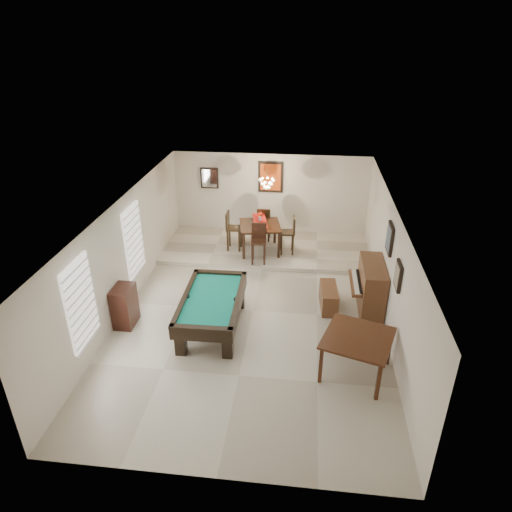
% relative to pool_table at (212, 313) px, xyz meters
% --- Properties ---
extents(ground_plane, '(6.00, 9.00, 0.02)m').
position_rel_pool_table_xyz_m(ground_plane, '(0.81, 0.78, -0.40)').
color(ground_plane, beige).
extents(wall_back, '(6.00, 0.04, 2.60)m').
position_rel_pool_table_xyz_m(wall_back, '(0.81, 5.28, 0.91)').
color(wall_back, silver).
rests_on(wall_back, ground_plane).
extents(wall_front, '(6.00, 0.04, 2.60)m').
position_rel_pool_table_xyz_m(wall_front, '(0.81, -3.72, 0.91)').
color(wall_front, silver).
rests_on(wall_front, ground_plane).
extents(wall_left, '(0.04, 9.00, 2.60)m').
position_rel_pool_table_xyz_m(wall_left, '(-2.19, 0.78, 0.91)').
color(wall_left, silver).
rests_on(wall_left, ground_plane).
extents(wall_right, '(0.04, 9.00, 2.60)m').
position_rel_pool_table_xyz_m(wall_right, '(3.81, 0.78, 0.91)').
color(wall_right, silver).
rests_on(wall_right, ground_plane).
extents(ceiling, '(6.00, 9.00, 0.04)m').
position_rel_pool_table_xyz_m(ceiling, '(0.81, 0.78, 2.21)').
color(ceiling, white).
rests_on(ceiling, wall_back).
extents(dining_step, '(6.00, 2.50, 0.12)m').
position_rel_pool_table_xyz_m(dining_step, '(0.81, 4.03, -0.33)').
color(dining_step, beige).
rests_on(dining_step, ground_plane).
extents(window_left_front, '(0.06, 1.00, 1.70)m').
position_rel_pool_table_xyz_m(window_left_front, '(-2.16, -1.42, 1.01)').
color(window_left_front, white).
rests_on(window_left_front, wall_left).
extents(window_left_rear, '(0.06, 1.00, 1.70)m').
position_rel_pool_table_xyz_m(window_left_rear, '(-2.16, 1.38, 1.01)').
color(window_left_rear, white).
rests_on(window_left_rear, wall_left).
extents(pool_table, '(1.30, 2.34, 0.77)m').
position_rel_pool_table_xyz_m(pool_table, '(0.00, 0.00, 0.00)').
color(pool_table, black).
rests_on(pool_table, ground_plane).
extents(square_table, '(1.54, 1.54, 0.84)m').
position_rel_pool_table_xyz_m(square_table, '(3.02, -1.12, 0.04)').
color(square_table, '#371B0D').
rests_on(square_table, ground_plane).
extents(upright_piano, '(0.79, 1.42, 1.18)m').
position_rel_pool_table_xyz_m(upright_piano, '(3.39, 1.19, 0.20)').
color(upright_piano, brown).
rests_on(upright_piano, ground_plane).
extents(piano_bench, '(0.43, 0.98, 0.53)m').
position_rel_pool_table_xyz_m(piano_bench, '(2.57, 1.15, -0.12)').
color(piano_bench, brown).
rests_on(piano_bench, ground_plane).
extents(apothecary_chest, '(0.42, 0.62, 0.94)m').
position_rel_pool_table_xyz_m(apothecary_chest, '(-1.96, -0.06, 0.08)').
color(apothecary_chest, black).
rests_on(apothecary_chest, ground_plane).
extents(dining_table, '(1.33, 1.33, 0.94)m').
position_rel_pool_table_xyz_m(dining_table, '(0.64, 3.77, 0.20)').
color(dining_table, black).
rests_on(dining_table, dining_step).
extents(flower_vase, '(0.17, 0.17, 0.27)m').
position_rel_pool_table_xyz_m(flower_vase, '(0.64, 3.77, 0.80)').
color(flower_vase, red).
rests_on(flower_vase, dining_table).
extents(dining_chair_south, '(0.44, 0.44, 1.11)m').
position_rel_pool_table_xyz_m(dining_chair_south, '(0.69, 3.04, 0.29)').
color(dining_chair_south, black).
rests_on(dining_chair_south, dining_step).
extents(dining_chair_north, '(0.39, 0.39, 1.05)m').
position_rel_pool_table_xyz_m(dining_chair_north, '(0.69, 4.56, 0.26)').
color(dining_chair_north, black).
rests_on(dining_chair_north, dining_step).
extents(dining_chair_west, '(0.42, 0.42, 1.14)m').
position_rel_pool_table_xyz_m(dining_chair_west, '(-0.11, 3.80, 0.30)').
color(dining_chair_west, black).
rests_on(dining_chair_west, dining_step).
extents(dining_chair_east, '(0.44, 0.44, 1.10)m').
position_rel_pool_table_xyz_m(dining_chair_east, '(1.43, 3.73, 0.28)').
color(dining_chair_east, black).
rests_on(dining_chair_east, dining_step).
extents(chandelier, '(0.44, 0.44, 0.60)m').
position_rel_pool_table_xyz_m(chandelier, '(0.81, 3.98, 1.81)').
color(chandelier, '#FFE5B2').
rests_on(chandelier, ceiling).
extents(back_painting, '(0.75, 0.06, 0.95)m').
position_rel_pool_table_xyz_m(back_painting, '(0.81, 5.24, 1.51)').
color(back_painting, '#D84C14').
rests_on(back_painting, wall_back).
extents(back_mirror, '(0.55, 0.06, 0.65)m').
position_rel_pool_table_xyz_m(back_mirror, '(-1.09, 5.24, 1.41)').
color(back_mirror, white).
rests_on(back_mirror, wall_back).
extents(right_picture_upper, '(0.06, 0.55, 0.65)m').
position_rel_pool_table_xyz_m(right_picture_upper, '(3.77, 1.08, 1.51)').
color(right_picture_upper, slate).
rests_on(right_picture_upper, wall_right).
extents(right_picture_lower, '(0.06, 0.45, 0.55)m').
position_rel_pool_table_xyz_m(right_picture_lower, '(3.77, -0.22, 1.31)').
color(right_picture_lower, gray).
rests_on(right_picture_lower, wall_right).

